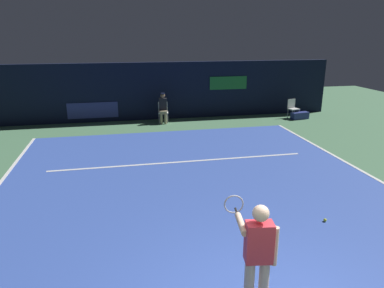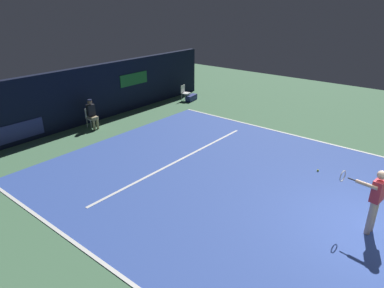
{
  "view_description": "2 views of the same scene",
  "coord_description": "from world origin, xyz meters",
  "px_view_note": "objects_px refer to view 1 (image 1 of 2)",
  "views": [
    {
      "loc": [
        -1.77,
        -3.54,
        3.81
      ],
      "look_at": [
        0.21,
        5.99,
        0.79
      ],
      "focal_mm": 33.33,
      "sensor_mm": 36.0,
      "label": 1
    },
    {
      "loc": [
        -8.37,
        -0.75,
        5.42
      ],
      "look_at": [
        -0.2,
        5.89,
        0.94
      ],
      "focal_mm": 32.04,
      "sensor_mm": 36.0,
      "label": 2
    }
  ],
  "objects_px": {
    "equipment_bag": "(300,116)",
    "tennis_ball": "(325,220)",
    "tennis_player": "(257,255)",
    "courtside_chair_near": "(293,107)",
    "line_judge_on_chair": "(163,108)"
  },
  "relations": [
    {
      "from": "tennis_player",
      "to": "courtside_chair_near",
      "type": "height_order",
      "value": "tennis_player"
    },
    {
      "from": "equipment_bag",
      "to": "tennis_ball",
      "type": "bearing_deg",
      "value": -124.62
    },
    {
      "from": "courtside_chair_near",
      "to": "equipment_bag",
      "type": "distance_m",
      "value": 0.51
    },
    {
      "from": "tennis_ball",
      "to": "equipment_bag",
      "type": "distance_m",
      "value": 9.82
    },
    {
      "from": "courtside_chair_near",
      "to": "tennis_ball",
      "type": "bearing_deg",
      "value": -112.91
    },
    {
      "from": "equipment_bag",
      "to": "tennis_player",
      "type": "bearing_deg",
      "value": -130.42
    },
    {
      "from": "line_judge_on_chair",
      "to": "courtside_chair_near",
      "type": "bearing_deg",
      "value": -2.62
    },
    {
      "from": "courtside_chair_near",
      "to": "line_judge_on_chair",
      "type": "bearing_deg",
      "value": 177.38
    },
    {
      "from": "tennis_ball",
      "to": "tennis_player",
      "type": "bearing_deg",
      "value": -138.38
    },
    {
      "from": "courtside_chair_near",
      "to": "equipment_bag",
      "type": "height_order",
      "value": "courtside_chair_near"
    },
    {
      "from": "tennis_player",
      "to": "tennis_ball",
      "type": "xyz_separation_m",
      "value": [
        2.43,
        2.16,
        -0.94
      ]
    },
    {
      "from": "line_judge_on_chair",
      "to": "equipment_bag",
      "type": "xyz_separation_m",
      "value": [
        6.34,
        -0.57,
        -0.53
      ]
    },
    {
      "from": "line_judge_on_chair",
      "to": "tennis_ball",
      "type": "xyz_separation_m",
      "value": [
        2.21,
        -9.48,
        -0.64
      ]
    },
    {
      "from": "tennis_ball",
      "to": "equipment_bag",
      "type": "height_order",
      "value": "equipment_bag"
    },
    {
      "from": "tennis_ball",
      "to": "courtside_chair_near",
      "type": "bearing_deg",
      "value": 67.09
    }
  ]
}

